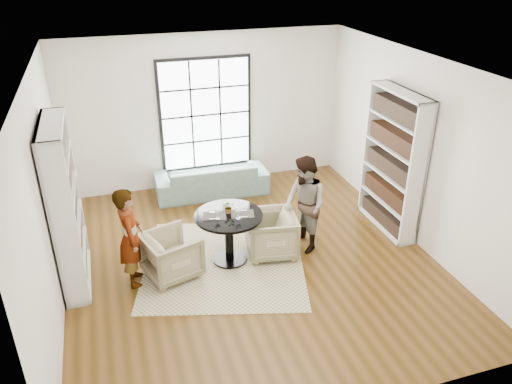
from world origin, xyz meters
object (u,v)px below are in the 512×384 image
object	(u,v)px
person_left	(130,237)
person_right	(305,205)
armchair_left	(172,255)
flower_centerpiece	(229,207)
pedestal_table	(229,228)
sofa	(211,178)
armchair_right	(271,234)
wine_glass_left	(217,211)
wine_glass_right	(238,211)

from	to	relation	value
person_left	person_right	bearing A→B (deg)	-85.46
armchair_left	flower_centerpiece	xyz separation A→B (m)	(0.92, 0.16, 0.57)
pedestal_table	sofa	bearing A→B (deg)	83.65
sofa	armchair_right	distance (m)	2.41
wine_glass_left	flower_centerpiece	size ratio (longest dim) A/B	0.95
armchair_left	wine_glass_right	size ratio (longest dim) A/B	4.03
person_left	person_right	xyz separation A→B (m)	(2.67, 0.10, 0.03)
pedestal_table	wine_glass_left	bearing A→B (deg)	-157.15
pedestal_table	armchair_right	xyz separation A→B (m)	(0.67, -0.00, -0.24)
pedestal_table	person_left	xyz separation A→B (m)	(-1.45, -0.10, 0.16)
person_left	wine_glass_left	size ratio (longest dim) A/B	8.20
wine_glass_left	person_left	bearing A→B (deg)	-179.03
person_left	person_right	distance (m)	2.68
person_left	wine_glass_right	xyz separation A→B (m)	(1.55, -0.06, 0.20)
person_right	flower_centerpiece	bearing A→B (deg)	-99.29
wine_glass_left	wine_glass_right	bearing A→B (deg)	-15.37
wine_glass_left	armchair_right	bearing A→B (deg)	5.09
wine_glass_left	sofa	bearing A→B (deg)	79.58
flower_centerpiece	armchair_right	bearing A→B (deg)	-5.07
armchair_left	wine_glass_left	distance (m)	0.94
flower_centerpiece	person_right	bearing A→B (deg)	-2.77
armchair_left	wine_glass_left	bearing A→B (deg)	-105.76
pedestal_table	armchair_left	bearing A→B (deg)	-173.66
pedestal_table	person_left	size ratio (longest dim) A/B	0.68
armchair_left	sofa	bearing A→B (deg)	-42.67
sofa	person_left	world-z (taller)	person_left
person_left	wine_glass_right	bearing A→B (deg)	-89.71
armchair_left	person_left	distance (m)	0.69
person_right	flower_centerpiece	world-z (taller)	person_right
armchair_right	flower_centerpiece	distance (m)	0.87
armchair_right	wine_glass_right	xyz separation A→B (m)	(-0.57, -0.16, 0.60)
armchair_left	armchair_right	world-z (taller)	armchair_right
pedestal_table	person_left	bearing A→B (deg)	-176.05
pedestal_table	flower_centerpiece	world-z (taller)	flower_centerpiece
armchair_left	wine_glass_left	world-z (taller)	wine_glass_left
person_left	flower_centerpiece	distance (m)	1.48
pedestal_table	person_right	world-z (taller)	person_right
pedestal_table	wine_glass_right	bearing A→B (deg)	-56.85
sofa	person_left	size ratio (longest dim) A/B	1.44
person_right	flower_centerpiece	xyz separation A→B (m)	(-1.21, 0.06, 0.13)
sofa	person_right	bearing A→B (deg)	113.62
pedestal_table	wine_glass_left	world-z (taller)	wine_glass_left
armchair_left	flower_centerpiece	distance (m)	1.09
wine_glass_left	flower_centerpiece	bearing A→B (deg)	33.57
wine_glass_left	wine_glass_right	size ratio (longest dim) A/B	0.98
armchair_right	wine_glass_right	bearing A→B (deg)	-65.50
person_right	wine_glass_right	world-z (taller)	person_right
sofa	wine_glass_right	xyz separation A→B (m)	(-0.16, -2.54, 0.64)
person_right	pedestal_table	bearing A→B (deg)	-96.62
armchair_left	wine_glass_right	bearing A→B (deg)	-110.81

